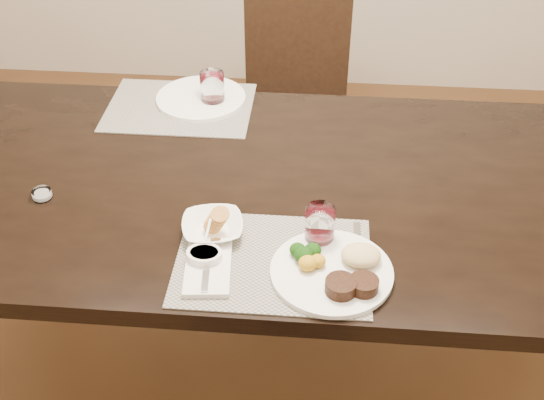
# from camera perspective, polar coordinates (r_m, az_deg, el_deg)

# --- Properties ---
(ground_plane) EXTENTS (4.50, 4.50, 0.00)m
(ground_plane) POSITION_cam_1_polar(r_m,az_deg,el_deg) (2.39, 0.37, -13.17)
(ground_plane) COLOR #462B16
(ground_plane) RESTS_ON ground
(dining_table) EXTENTS (2.00, 1.00, 0.75)m
(dining_table) POSITION_cam_1_polar(r_m,az_deg,el_deg) (1.91, 0.44, -0.51)
(dining_table) COLOR black
(dining_table) RESTS_ON ground
(chair_far) EXTENTS (0.42, 0.42, 0.90)m
(chair_far) POSITION_cam_1_polar(r_m,az_deg,el_deg) (2.78, 1.93, 8.79)
(chair_far) COLOR black
(chair_far) RESTS_ON ground
(placemat_near) EXTENTS (0.46, 0.34, 0.00)m
(placemat_near) POSITION_cam_1_polar(r_m,az_deg,el_deg) (1.62, 0.08, -5.16)
(placemat_near) COLOR gray
(placemat_near) RESTS_ON dining_table
(placemat_far) EXTENTS (0.46, 0.34, 0.00)m
(placemat_far) POSITION_cam_1_polar(r_m,az_deg,el_deg) (2.22, -7.71, 7.71)
(placemat_far) COLOR gray
(placemat_far) RESTS_ON dining_table
(dinner_plate) EXTENTS (0.29, 0.29, 0.05)m
(dinner_plate) POSITION_cam_1_polar(r_m,az_deg,el_deg) (1.58, 5.51, -5.85)
(dinner_plate) COLOR white
(dinner_plate) RESTS_ON placemat_near
(napkin_fork) EXTENTS (0.12, 0.20, 0.02)m
(napkin_fork) POSITION_cam_1_polar(r_m,az_deg,el_deg) (1.60, -5.36, -5.59)
(napkin_fork) COLOR white
(napkin_fork) RESTS_ON placemat_near
(steak_knife) EXTENTS (0.02, 0.23, 0.01)m
(steak_knife) POSITION_cam_1_polar(r_m,az_deg,el_deg) (1.62, 7.20, -5.27)
(steak_knife) COLOR silver
(steak_knife) RESTS_ON placemat_near
(cracker_bowl) EXTENTS (0.18, 0.18, 0.07)m
(cracker_bowl) POSITION_cam_1_polar(r_m,az_deg,el_deg) (1.68, -4.99, -2.28)
(cracker_bowl) COLOR white
(cracker_bowl) RESTS_ON placemat_near
(sauce_ramekin) EXTENTS (0.08, 0.13, 0.07)m
(sauce_ramekin) POSITION_cam_1_polar(r_m,az_deg,el_deg) (1.61, -5.67, -4.71)
(sauce_ramekin) COLOR white
(sauce_ramekin) RESTS_ON placemat_near
(wine_glass_near) EXTENTS (0.07, 0.07, 0.10)m
(wine_glass_near) POSITION_cam_1_polar(r_m,az_deg,el_deg) (1.65, 4.02, -2.28)
(wine_glass_near) COLOR white
(wine_glass_near) RESTS_ON placemat_near
(far_plate) EXTENTS (0.29, 0.29, 0.01)m
(far_plate) POSITION_cam_1_polar(r_m,az_deg,el_deg) (2.25, -5.97, 8.48)
(far_plate) COLOR white
(far_plate) RESTS_ON placemat_far
(wine_glass_far) EXTENTS (0.08, 0.08, 0.11)m
(wine_glass_far) POSITION_cam_1_polar(r_m,az_deg,el_deg) (2.21, -5.00, 9.17)
(wine_glass_far) COLOR white
(wine_glass_far) RESTS_ON placemat_far
(salt_cellar) EXTENTS (0.05, 0.05, 0.02)m
(salt_cellar) POSITION_cam_1_polar(r_m,az_deg,el_deg) (1.90, -18.68, 0.44)
(salt_cellar) COLOR white
(salt_cellar) RESTS_ON dining_table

